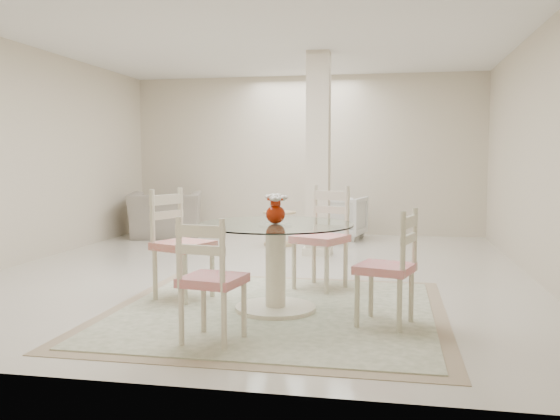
% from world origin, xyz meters
% --- Properties ---
extents(ground, '(7.00, 7.00, 0.00)m').
position_xyz_m(ground, '(0.00, 0.00, 0.00)').
color(ground, silver).
rests_on(ground, ground).
extents(room_shell, '(6.02, 7.02, 2.71)m').
position_xyz_m(room_shell, '(0.00, 0.00, 1.86)').
color(room_shell, beige).
rests_on(room_shell, ground).
extents(column, '(0.30, 0.30, 2.70)m').
position_xyz_m(column, '(0.50, 1.30, 1.35)').
color(column, beige).
rests_on(column, ground).
extents(area_rug, '(2.84, 2.84, 0.02)m').
position_xyz_m(area_rug, '(0.52, -1.77, 0.01)').
color(area_rug, tan).
rests_on(area_rug, ground).
extents(dining_table, '(1.30, 1.30, 0.75)m').
position_xyz_m(dining_table, '(0.52, -1.77, 0.38)').
color(dining_table, '#F9E7CC').
rests_on(dining_table, ground).
extents(red_vase, '(0.19, 0.18, 0.25)m').
position_xyz_m(red_vase, '(0.52, -1.77, 0.88)').
color(red_vase, '#9C1D04').
rests_on(red_vase, dining_table).
extents(dining_chair_east, '(0.50, 0.50, 1.01)m').
position_xyz_m(dining_chair_east, '(1.50, -2.05, 0.53)').
color(dining_chair_east, beige).
rests_on(dining_chair_east, ground).
extents(dining_chair_north, '(0.60, 0.60, 1.13)m').
position_xyz_m(dining_chair_north, '(0.82, -0.79, 0.60)').
color(dining_chair_north, beige).
rests_on(dining_chair_north, ground).
extents(dining_chair_west, '(0.59, 0.59, 1.12)m').
position_xyz_m(dining_chair_west, '(-0.46, -1.47, 0.59)').
color(dining_chair_west, beige).
rests_on(dining_chair_west, ground).
extents(dining_chair_south, '(0.46, 0.46, 1.00)m').
position_xyz_m(dining_chair_south, '(0.25, -2.74, 0.52)').
color(dining_chair_south, beige).
rests_on(dining_chair_south, ground).
extents(recliner_taupe, '(1.35, 1.25, 0.74)m').
position_xyz_m(recliner_taupe, '(-2.18, 2.57, 0.37)').
color(recliner_taupe, gray).
rests_on(recliner_taupe, ground).
extents(armchair_white, '(0.88, 0.90, 0.70)m').
position_xyz_m(armchair_white, '(0.66, 2.96, 0.35)').
color(armchair_white, white).
rests_on(armchair_white, ground).
extents(side_table, '(0.49, 0.49, 0.51)m').
position_xyz_m(side_table, '(-0.17, 2.04, 0.23)').
color(side_table, '#D5C183').
rests_on(side_table, ground).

